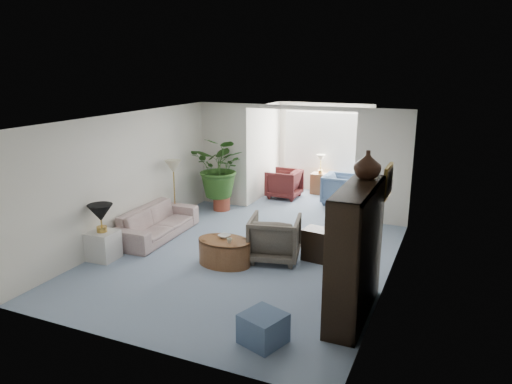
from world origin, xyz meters
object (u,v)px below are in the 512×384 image
at_px(sofa, 157,222).
at_px(side_table_dark, 317,244).
at_px(entertainment_cabinet, 355,253).
at_px(sunroom_chair_blue, 341,189).
at_px(coffee_table, 224,252).
at_px(floor_lamp, 173,167).
at_px(ottoman, 263,328).
at_px(end_table, 103,245).
at_px(plant_pot, 222,203).
at_px(coffee_bowl, 224,236).
at_px(sunroom_chair_maroon, 284,184).
at_px(sunroom_table, 320,184).
at_px(coffee_cup, 229,241).
at_px(framed_picture, 389,181).
at_px(table_lamp, 100,213).
at_px(cabinet_urn, 368,165).
at_px(wingback_chair, 275,238).

height_order(sofa, side_table_dark, sofa).
relative_size(entertainment_cabinet, sunroom_chair_blue, 2.23).
xyz_separation_m(coffee_table, side_table_dark, (1.42, 0.85, 0.06)).
relative_size(sofa, floor_lamp, 5.72).
bearing_deg(ottoman, end_table, 160.33).
distance_m(end_table, plant_pot, 3.55).
bearing_deg(coffee_table, entertainment_cabinet, -18.71).
distance_m(coffee_bowl, sunroom_chair_maroon, 4.40).
distance_m(sunroom_chair_blue, sunroom_table, 1.07).
bearing_deg(coffee_table, coffee_cup, -33.69).
height_order(floor_lamp, coffee_table, floor_lamp).
bearing_deg(entertainment_cabinet, sofa, 160.73).
xyz_separation_m(framed_picture, table_lamp, (-4.74, -0.89, -0.83)).
bearing_deg(cabinet_urn, plant_pot, 141.47).
distance_m(framed_picture, table_lamp, 4.89).
xyz_separation_m(coffee_cup, wingback_chair, (0.57, 0.65, -0.09)).
relative_size(floor_lamp, cabinet_urn, 0.91).
distance_m(side_table_dark, entertainment_cabinet, 2.05).
distance_m(floor_lamp, wingback_chair, 3.09).
distance_m(entertainment_cabinet, sunroom_chair_maroon, 6.10).
bearing_deg(wingback_chair, sunroom_chair_maroon, -84.58).
distance_m(ottoman, sunroom_chair_maroon, 6.78).
bearing_deg(end_table, sunroom_chair_maroon, 73.53).
distance_m(wingback_chair, cabinet_urn, 2.52).
relative_size(entertainment_cabinet, cabinet_urn, 4.64).
height_order(coffee_bowl, plant_pot, coffee_bowl).
height_order(side_table_dark, sunroom_table, side_table_dark).
height_order(framed_picture, cabinet_urn, cabinet_urn).
distance_m(table_lamp, sunroom_chair_maroon, 5.38).
xyz_separation_m(coffee_cup, sunroom_chair_maroon, (-0.71, 4.57, -0.12)).
bearing_deg(coffee_cup, floor_lamp, 142.01).
xyz_separation_m(wingback_chair, side_table_dark, (0.70, 0.30, -0.12)).
bearing_deg(wingback_chair, coffee_table, 24.68).
height_order(sofa, coffee_cup, sofa).
relative_size(end_table, floor_lamp, 1.44).
distance_m(coffee_bowl, cabinet_urn, 2.96).
relative_size(sunroom_chair_maroon, sunroom_table, 1.47).
bearing_deg(sunroom_chair_blue, wingback_chair, 177.65).
bearing_deg(sunroom_table, ottoman, -79.21).
relative_size(coffee_table, sunroom_chair_maroon, 1.16).
distance_m(coffee_cup, cabinet_urn, 2.76).
bearing_deg(coffee_bowl, plant_pot, 118.60).
bearing_deg(coffee_cup, sunroom_table, 89.57).
distance_m(floor_lamp, coffee_cup, 2.90).
xyz_separation_m(floor_lamp, side_table_dark, (3.48, -0.77, -0.97)).
distance_m(coffee_table, sunroom_table, 5.23).
bearing_deg(floor_lamp, sofa, -79.39).
relative_size(sunroom_chair_blue, sunroom_chair_maroon, 1.01).
bearing_deg(wingback_chair, floor_lamp, -33.78).
bearing_deg(plant_pot, sunroom_chair_maroon, 58.92).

